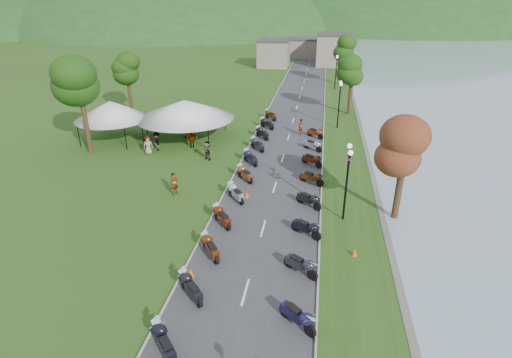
{
  "coord_description": "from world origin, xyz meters",
  "views": [
    {
      "loc": [
        3.06,
        -5.27,
        13.42
      ],
      "look_at": [
        -1.2,
        20.51,
        1.3
      ],
      "focal_mm": 28.0,
      "sensor_mm": 36.0,
      "label": 1
    }
  ],
  "objects_px": {
    "vendor_tent_main": "(186,120)",
    "pedestrian_a": "(175,194)",
    "pedestrian_b": "(184,138)",
    "pedestrian_c": "(158,150)"
  },
  "relations": [
    {
      "from": "pedestrian_b",
      "to": "vendor_tent_main",
      "type": "bearing_deg",
      "value": 159.88
    },
    {
      "from": "pedestrian_b",
      "to": "pedestrian_c",
      "type": "xyz_separation_m",
      "value": [
        -1.25,
        -3.96,
        0.0
      ]
    },
    {
      "from": "vendor_tent_main",
      "to": "pedestrian_b",
      "type": "distance_m",
      "value": 2.07
    },
    {
      "from": "vendor_tent_main",
      "to": "pedestrian_a",
      "type": "distance_m",
      "value": 12.67
    },
    {
      "from": "pedestrian_a",
      "to": "vendor_tent_main",
      "type": "bearing_deg",
      "value": 51.33
    },
    {
      "from": "vendor_tent_main",
      "to": "pedestrian_c",
      "type": "distance_m",
      "value": 4.5
    },
    {
      "from": "pedestrian_a",
      "to": "pedestrian_b",
      "type": "distance_m",
      "value": 12.92
    },
    {
      "from": "vendor_tent_main",
      "to": "pedestrian_a",
      "type": "relative_size",
      "value": 3.78
    },
    {
      "from": "pedestrian_b",
      "to": "pedestrian_a",
      "type": "bearing_deg",
      "value": 119.68
    },
    {
      "from": "pedestrian_b",
      "to": "pedestrian_c",
      "type": "distance_m",
      "value": 4.15
    }
  ]
}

